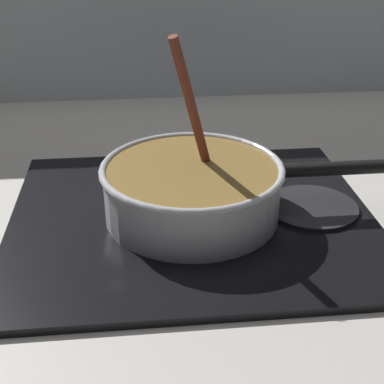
% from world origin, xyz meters
% --- Properties ---
extents(ground, '(2.40, 1.60, 0.04)m').
position_xyz_m(ground, '(0.00, 0.00, -0.02)').
color(ground, beige).
extents(hob_plate, '(0.56, 0.48, 0.01)m').
position_xyz_m(hob_plate, '(-0.03, 0.15, 0.01)').
color(hob_plate, black).
rests_on(hob_plate, ground).
extents(burner_ring, '(0.16, 0.16, 0.01)m').
position_xyz_m(burner_ring, '(-0.03, 0.15, 0.02)').
color(burner_ring, '#592D0C').
rests_on(burner_ring, hob_plate).
extents(spare_burner, '(0.15, 0.15, 0.01)m').
position_xyz_m(spare_burner, '(0.16, 0.15, 0.01)').
color(spare_burner, '#262628').
rests_on(spare_burner, hob_plate).
extents(cooking_pan, '(0.44, 0.28, 0.28)m').
position_xyz_m(cooking_pan, '(-0.03, 0.15, 0.06)').
color(cooking_pan, silver).
rests_on(cooking_pan, hob_plate).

